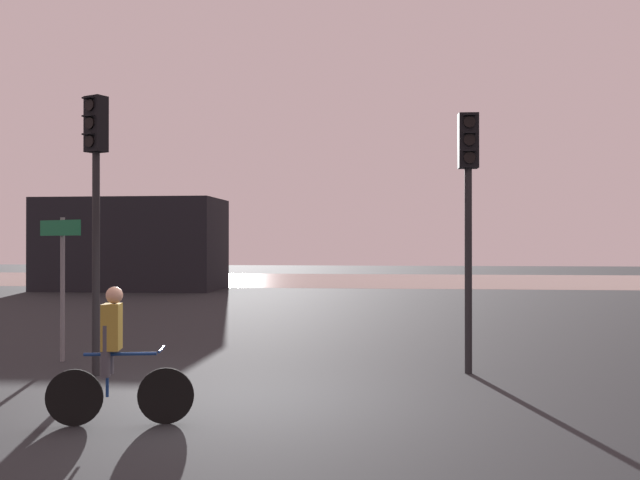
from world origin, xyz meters
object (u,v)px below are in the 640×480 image
(cyclist, at_px, (115,355))
(distant_building, at_px, (132,244))
(traffic_light_near_left, at_px, (96,182))
(traffic_light_near_right, at_px, (468,192))
(direction_sign_post, at_px, (62,267))

(cyclist, bearing_deg, distant_building, -170.94)
(distant_building, height_order, cyclist, distant_building)
(traffic_light_near_left, distance_m, traffic_light_near_right, 6.05)
(distant_building, bearing_deg, traffic_light_near_right, -56.15)
(traffic_light_near_right, bearing_deg, distant_building, -59.23)
(traffic_light_near_left, distance_m, direction_sign_post, 2.25)
(traffic_light_near_left, height_order, traffic_light_near_right, traffic_light_near_left)
(distant_building, height_order, direction_sign_post, distant_building)
(direction_sign_post, bearing_deg, distant_building, -45.85)
(traffic_light_near_left, height_order, cyclist, traffic_light_near_left)
(distant_building, xyz_separation_m, traffic_light_near_right, (13.37, -19.94, 0.87))
(traffic_light_near_left, relative_size, traffic_light_near_right, 1.06)
(distant_building, xyz_separation_m, cyclist, (8.92, -23.75, -1.28))
(distant_building, distance_m, traffic_light_near_left, 22.09)
(traffic_light_near_right, bearing_deg, traffic_light_near_left, 5.06)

